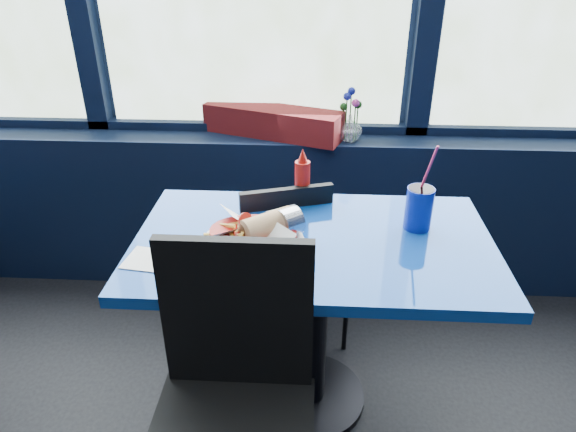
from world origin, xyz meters
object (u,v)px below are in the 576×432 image
(planter_box, at_px, (273,121))
(ketchup_bottle, at_px, (302,179))
(chair_near_front, at_px, (233,395))
(soda_cup, at_px, (419,207))
(near_table, at_px, (312,283))
(food_basket, at_px, (255,234))
(flower_vase, at_px, (350,125))
(chair_near_back, at_px, (296,254))

(planter_box, height_order, ketchup_bottle, ketchup_bottle)
(chair_near_front, distance_m, soda_cup, 0.87)
(chair_near_front, xyz_separation_m, soda_cup, (0.56, 0.61, 0.27))
(near_table, height_order, soda_cup, soda_cup)
(food_basket, bearing_deg, flower_vase, 55.68)
(chair_near_back, height_order, ketchup_bottle, ketchup_bottle)
(chair_near_front, bearing_deg, planter_box, 90.06)
(chair_near_front, bearing_deg, food_basket, 88.13)
(food_basket, bearing_deg, chair_near_front, -104.39)
(near_table, relative_size, soda_cup, 3.80)
(chair_near_back, bearing_deg, soda_cup, 134.37)
(flower_vase, xyz_separation_m, food_basket, (-0.34, -0.87, -0.08))
(planter_box, relative_size, flower_vase, 2.72)
(planter_box, distance_m, soda_cup, 0.96)
(flower_vase, bearing_deg, chair_near_front, -105.05)
(chair_near_front, bearing_deg, soda_cup, 47.00)
(chair_near_front, distance_m, planter_box, 1.42)
(near_table, relative_size, ketchup_bottle, 5.59)
(near_table, bearing_deg, chair_near_back, 102.18)
(chair_near_front, height_order, planter_box, chair_near_front)
(chair_near_front, xyz_separation_m, ketchup_bottle, (0.16, 0.78, 0.29))
(chair_near_back, relative_size, planter_box, 1.23)
(planter_box, xyz_separation_m, food_basket, (0.02, -0.92, -0.08))
(chair_near_front, relative_size, planter_box, 1.45)
(food_basket, xyz_separation_m, soda_cup, (0.55, 0.14, 0.04))
(chair_near_back, bearing_deg, ketchup_bottle, 97.75)
(flower_vase, relative_size, soda_cup, 0.78)
(soda_cup, bearing_deg, food_basket, -165.29)
(food_basket, bearing_deg, planter_box, 78.51)
(flower_vase, distance_m, food_basket, 0.94)
(food_basket, xyz_separation_m, ketchup_bottle, (0.14, 0.32, 0.05))
(chair_near_back, xyz_separation_m, ketchup_bottle, (0.02, -0.05, 0.37))
(near_table, height_order, chair_near_front, chair_near_front)
(ketchup_bottle, relative_size, soda_cup, 0.68)
(chair_near_front, bearing_deg, flower_vase, 74.77)
(chair_near_back, xyz_separation_m, planter_box, (-0.14, 0.55, 0.39))
(chair_near_back, height_order, soda_cup, soda_cup)
(planter_box, relative_size, ketchup_bottle, 3.12)
(flower_vase, bearing_deg, chair_near_back, -114.53)
(near_table, relative_size, planter_box, 1.79)
(near_table, xyz_separation_m, planter_box, (-0.21, 0.88, 0.30))
(flower_vase, height_order, food_basket, flower_vase)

